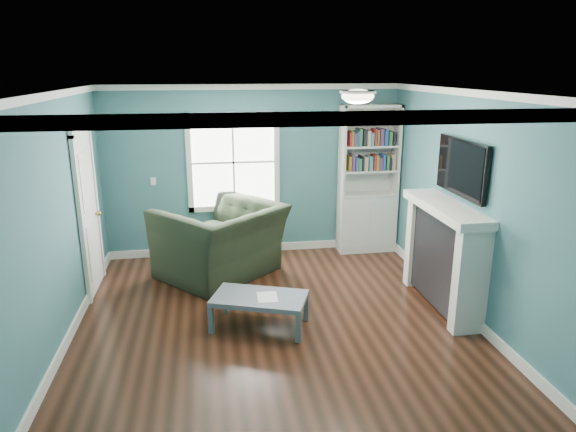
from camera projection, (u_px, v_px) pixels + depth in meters
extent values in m
plane|color=black|center=(276.00, 325.00, 5.85)|extent=(5.00, 5.00, 0.00)
plane|color=#366E74|center=(253.00, 171.00, 7.86)|extent=(4.50, 0.00, 4.50)
plane|color=#366E74|center=(329.00, 329.00, 3.12)|extent=(4.50, 0.00, 4.50)
plane|color=#366E74|center=(53.00, 226.00, 5.15)|extent=(0.00, 5.00, 5.00)
plane|color=#366E74|center=(471.00, 207.00, 5.83)|extent=(0.00, 5.00, 5.00)
plane|color=white|center=(274.00, 91.00, 5.13)|extent=(5.00, 5.00, 0.00)
cube|color=white|center=(255.00, 248.00, 8.19)|extent=(4.50, 0.03, 0.12)
cube|color=white|center=(69.00, 336.00, 5.50)|extent=(0.03, 5.00, 0.12)
cube|color=white|center=(459.00, 307.00, 6.17)|extent=(0.03, 5.00, 0.12)
cube|color=white|center=(252.00, 87.00, 7.49)|extent=(4.50, 0.04, 0.08)
cube|color=white|center=(334.00, 119.00, 2.79)|extent=(4.50, 0.04, 0.08)
cube|color=white|center=(38.00, 97.00, 4.81)|extent=(0.04, 5.00, 0.08)
cube|color=white|center=(481.00, 94.00, 5.48)|extent=(0.04, 5.00, 0.08)
cube|color=white|center=(233.00, 162.00, 7.77)|extent=(1.24, 0.01, 1.34)
cube|color=white|center=(189.00, 164.00, 7.66)|extent=(0.08, 0.06, 1.50)
cube|color=white|center=(277.00, 161.00, 7.86)|extent=(0.08, 0.06, 1.50)
cube|color=white|center=(235.00, 208.00, 7.95)|extent=(1.40, 0.06, 0.08)
cube|color=white|center=(232.00, 115.00, 7.56)|extent=(1.40, 0.06, 0.08)
cube|color=white|center=(233.00, 162.00, 7.76)|extent=(1.24, 0.03, 0.03)
cube|color=white|center=(233.00, 162.00, 7.76)|extent=(0.03, 0.03, 1.34)
cube|color=silver|center=(366.00, 223.00, 8.17)|extent=(0.90, 0.35, 0.90)
cube|color=silver|center=(342.00, 152.00, 7.79)|extent=(0.04, 0.35, 1.40)
cube|color=silver|center=(396.00, 150.00, 7.92)|extent=(0.04, 0.35, 1.40)
cube|color=silver|center=(366.00, 150.00, 8.01)|extent=(0.90, 0.02, 1.40)
cube|color=silver|center=(371.00, 106.00, 7.66)|extent=(0.90, 0.35, 0.04)
cube|color=silver|center=(367.00, 194.00, 8.04)|extent=(0.84, 0.33, 0.03)
cube|color=silver|center=(368.00, 170.00, 7.94)|extent=(0.84, 0.33, 0.03)
cube|color=silver|center=(370.00, 146.00, 7.83)|extent=(0.84, 0.33, 0.03)
cube|color=silver|center=(371.00, 122.00, 7.73)|extent=(0.84, 0.33, 0.03)
cube|color=olive|center=(369.00, 163.00, 7.88)|extent=(0.70, 0.25, 0.22)
cube|color=#593366|center=(370.00, 138.00, 7.78)|extent=(0.70, 0.25, 0.22)
cylinder|color=beige|center=(372.00, 113.00, 7.64)|extent=(0.26, 0.06, 0.26)
cube|color=black|center=(445.00, 260.00, 6.19)|extent=(0.30, 1.20, 1.10)
cube|color=black|center=(442.00, 275.00, 6.24)|extent=(0.22, 0.65, 0.70)
cube|color=silver|center=(470.00, 282.00, 5.55)|extent=(0.36, 0.16, 1.20)
cube|color=silver|center=(421.00, 242.00, 6.82)|extent=(0.36, 0.16, 1.20)
cube|color=silver|center=(446.00, 208.00, 6.00)|extent=(0.44, 1.58, 0.10)
cube|color=black|center=(462.00, 167.00, 5.89)|extent=(0.06, 1.10, 0.65)
cube|color=silver|center=(88.00, 214.00, 6.56)|extent=(0.04, 0.80, 2.05)
cube|color=white|center=(81.00, 224.00, 6.14)|extent=(0.05, 0.08, 2.13)
cube|color=white|center=(96.00, 205.00, 6.99)|extent=(0.05, 0.08, 2.13)
cube|color=white|center=(80.00, 131.00, 6.27)|extent=(0.05, 0.98, 0.08)
sphere|color=#BF8C3F|center=(98.00, 213.00, 6.88)|extent=(0.07, 0.07, 0.07)
ellipsoid|color=white|center=(358.00, 96.00, 5.38)|extent=(0.34, 0.34, 0.15)
cylinder|color=white|center=(358.00, 92.00, 5.36)|extent=(0.38, 0.38, 0.03)
cube|color=white|center=(153.00, 181.00, 7.65)|extent=(0.08, 0.01, 0.12)
imported|color=black|center=(220.00, 230.00, 7.10)|extent=(1.81, 1.77, 1.34)
cube|color=#545E64|center=(211.00, 320.00, 5.64)|extent=(0.07, 0.07, 0.32)
cube|color=#545E64|center=(298.00, 328.00, 5.46)|extent=(0.07, 0.07, 0.32)
cube|color=#545E64|center=(225.00, 300.00, 6.12)|extent=(0.07, 0.07, 0.32)
cube|color=#545E64|center=(306.00, 307.00, 5.93)|extent=(0.07, 0.07, 0.32)
cube|color=slate|center=(260.00, 298.00, 5.74)|extent=(1.16, 0.89, 0.06)
cube|color=white|center=(267.00, 297.00, 5.70)|extent=(0.23, 0.29, 0.00)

